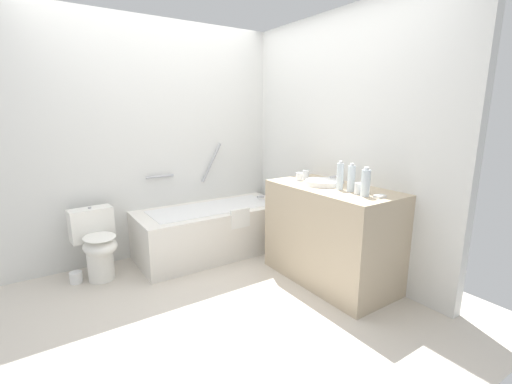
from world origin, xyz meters
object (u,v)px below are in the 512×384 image
at_px(sink_basin, 323,182).
at_px(drinking_glass_0, 306,175).
at_px(drinking_glass_2, 299,176).
at_px(toilet_paper_roll, 76,277).
at_px(drinking_glass_1, 358,188).
at_px(water_bottle_2, 366,183).
at_px(soap_dish, 380,196).
at_px(water_bottle_0, 340,176).
at_px(bathtub, 213,229).
at_px(water_bottle_1, 351,178).
at_px(sink_faucet, 337,179).
at_px(toilet, 97,243).

xyz_separation_m(sink_basin, drinking_glass_0, (0.06, 0.30, 0.02)).
height_order(drinking_glass_2, toilet_paper_roll, drinking_glass_2).
bearing_deg(drinking_glass_1, water_bottle_2, -98.93).
bearing_deg(soap_dish, toilet_paper_roll, 139.18).
distance_m(drinking_glass_2, toilet_paper_roll, 2.29).
relative_size(water_bottle_0, drinking_glass_2, 3.25).
xyz_separation_m(bathtub, drinking_glass_0, (0.65, -0.78, 0.66)).
height_order(sink_basin, water_bottle_2, water_bottle_2).
relative_size(water_bottle_1, soap_dish, 2.64).
relative_size(sink_faucet, soap_dish, 1.69).
height_order(bathtub, sink_basin, bathtub).
distance_m(sink_faucet, drinking_glass_0, 0.32).
height_order(toilet, drinking_glass_0, drinking_glass_0).
bearing_deg(water_bottle_1, soap_dish, -85.84).
bearing_deg(sink_basin, toilet_paper_roll, 150.12).
xyz_separation_m(drinking_glass_2, toilet_paper_roll, (-1.94, 0.84, -0.88)).
height_order(sink_basin, water_bottle_1, water_bottle_1).
bearing_deg(sink_basin, toilet, 147.43).
bearing_deg(water_bottle_1, drinking_glass_0, 85.35).
relative_size(bathtub, water_bottle_1, 6.91).
bearing_deg(drinking_glass_1, drinking_glass_2, 91.04).
height_order(toilet, drinking_glass_1, drinking_glass_1).
relative_size(drinking_glass_1, drinking_glass_2, 1.23).
bearing_deg(drinking_glass_2, drinking_glass_1, -88.96).
distance_m(water_bottle_2, drinking_glass_0, 0.80).
xyz_separation_m(water_bottle_0, water_bottle_1, (0.02, -0.10, -0.00)).
height_order(sink_basin, drinking_glass_0, drinking_glass_0).
bearing_deg(sink_basin, drinking_glass_1, -92.21).
distance_m(drinking_glass_2, soap_dish, 0.89).
relative_size(toilet, water_bottle_0, 2.69).
distance_m(water_bottle_1, drinking_glass_0, 0.62).
bearing_deg(toilet_paper_roll, water_bottle_2, -40.03).
xyz_separation_m(sink_basin, drinking_glass_2, (-0.03, 0.29, 0.01)).
bearing_deg(toilet_paper_roll, soap_dish, -40.82).
xyz_separation_m(toilet, sink_basin, (1.77, -1.13, 0.57)).
bearing_deg(water_bottle_0, water_bottle_1, -77.16).
xyz_separation_m(water_bottle_0, drinking_glass_0, (0.07, 0.51, -0.07)).
bearing_deg(drinking_glass_0, sink_faucet, -67.29).
bearing_deg(toilet_paper_roll, sink_basin, -29.88).
distance_m(bathtub, drinking_glass_2, 1.16).
xyz_separation_m(bathtub, drinking_glass_1, (0.57, -1.49, 0.66)).
bearing_deg(drinking_glass_0, soap_dish, -91.93).
height_order(drinking_glass_2, soap_dish, drinking_glass_2).
height_order(drinking_glass_1, drinking_glass_2, drinking_glass_1).
bearing_deg(soap_dish, drinking_glass_1, 104.78).
distance_m(bathtub, toilet, 1.18).
height_order(bathtub, water_bottle_1, bathtub).
height_order(toilet, water_bottle_1, water_bottle_1).
xyz_separation_m(water_bottle_1, drinking_glass_1, (-0.03, -0.10, -0.06)).
bearing_deg(water_bottle_0, bathtub, 113.99).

